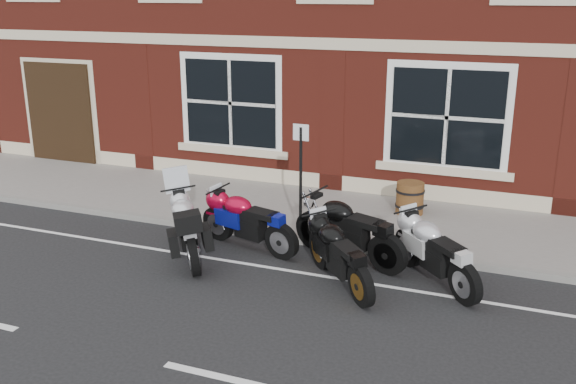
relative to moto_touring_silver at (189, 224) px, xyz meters
name	(u,v)px	position (x,y,z in m)	size (l,w,h in m)	color
ground	(306,279)	(2.24, -0.19, -0.60)	(80.00, 80.00, 0.00)	black
sidewalk	(355,218)	(2.24, 2.81, -0.54)	(30.00, 3.00, 0.12)	slate
kerb	(332,245)	(2.24, 1.23, -0.54)	(30.00, 0.16, 0.12)	slate
moto_touring_silver	(189,224)	(0.00, 0.00, 0.00)	(1.41, 1.89, 1.47)	black
moto_sport_red	(248,219)	(0.82, 0.69, -0.04)	(2.12, 0.74, 0.98)	black
moto_sport_black	(341,252)	(2.81, -0.16, -0.04)	(1.54, 1.68, 0.96)	black
moto_sport_silver	(436,249)	(4.21, 0.45, -0.03)	(1.61, 1.69, 0.99)	black
moto_naked_black	(348,227)	(2.65, 0.83, 0.01)	(2.22, 1.01, 1.05)	black
barrel_planter	(410,198)	(3.25, 3.32, -0.15)	(0.59, 0.59, 0.65)	#552416
parking_sign	(301,172)	(1.58, 1.36, 0.74)	(0.30, 0.06, 2.10)	black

